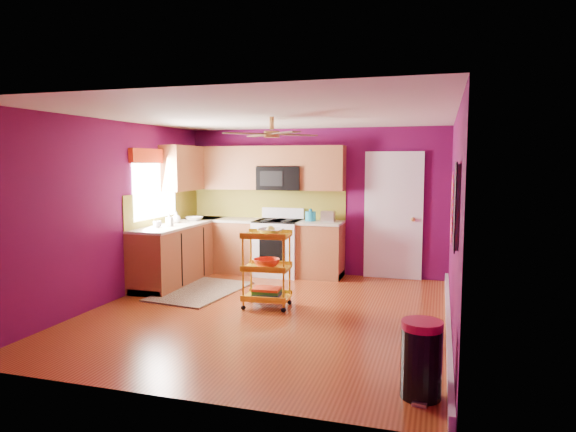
% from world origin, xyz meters
% --- Properties ---
extents(ground, '(5.00, 5.00, 0.00)m').
position_xyz_m(ground, '(0.00, 0.00, 0.00)').
color(ground, maroon).
rests_on(ground, ground).
extents(room_envelope, '(4.54, 5.04, 2.52)m').
position_xyz_m(room_envelope, '(0.03, 0.00, 1.63)').
color(room_envelope, '#590A41').
rests_on(room_envelope, ground).
extents(lower_cabinets, '(2.81, 2.31, 0.94)m').
position_xyz_m(lower_cabinets, '(-1.35, 1.82, 0.43)').
color(lower_cabinets, brown).
rests_on(lower_cabinets, ground).
extents(electric_range, '(0.76, 0.66, 1.13)m').
position_xyz_m(electric_range, '(-0.55, 2.17, 0.48)').
color(electric_range, white).
rests_on(electric_range, ground).
extents(upper_cabinetry, '(2.80, 2.30, 1.26)m').
position_xyz_m(upper_cabinetry, '(-1.24, 2.17, 1.80)').
color(upper_cabinetry, brown).
rests_on(upper_cabinetry, ground).
extents(left_window, '(0.08, 1.35, 1.08)m').
position_xyz_m(left_window, '(-2.22, 1.05, 1.74)').
color(left_window, white).
rests_on(left_window, ground).
extents(panel_door, '(0.95, 0.11, 2.15)m').
position_xyz_m(panel_door, '(1.35, 2.47, 1.02)').
color(panel_door, white).
rests_on(panel_door, ground).
extents(right_wall_art, '(0.04, 2.74, 1.04)m').
position_xyz_m(right_wall_art, '(2.23, -0.34, 1.44)').
color(right_wall_art, black).
rests_on(right_wall_art, ground).
extents(ceiling_fan, '(1.01, 1.01, 0.26)m').
position_xyz_m(ceiling_fan, '(0.00, 0.20, 2.29)').
color(ceiling_fan, '#BF8C3F').
rests_on(ceiling_fan, ground).
extents(shag_rug, '(1.15, 1.69, 0.02)m').
position_xyz_m(shag_rug, '(-1.29, 0.70, 0.01)').
color(shag_rug, black).
rests_on(shag_rug, ground).
extents(rolling_cart, '(0.64, 0.49, 1.10)m').
position_xyz_m(rolling_cart, '(-0.08, 0.23, 0.56)').
color(rolling_cart, yellow).
rests_on(rolling_cart, ground).
extents(trash_can, '(0.38, 0.39, 0.64)m').
position_xyz_m(trash_can, '(1.98, -1.89, 0.32)').
color(trash_can, black).
rests_on(trash_can, ground).
extents(teal_kettle, '(0.18, 0.18, 0.21)m').
position_xyz_m(teal_kettle, '(-0.00, 2.24, 1.02)').
color(teal_kettle, teal).
rests_on(teal_kettle, lower_cabinets).
extents(toaster, '(0.22, 0.15, 0.18)m').
position_xyz_m(toaster, '(0.31, 2.20, 1.03)').
color(toaster, beige).
rests_on(toaster, lower_cabinets).
extents(soap_bottle_a, '(0.09, 0.09, 0.20)m').
position_xyz_m(soap_bottle_a, '(-1.92, 0.93, 1.04)').
color(soap_bottle_a, '#EA3F72').
rests_on(soap_bottle_a, lower_cabinets).
extents(soap_bottle_b, '(0.15, 0.15, 0.19)m').
position_xyz_m(soap_bottle_b, '(-2.02, 1.32, 1.03)').
color(soap_bottle_b, white).
rests_on(soap_bottle_b, lower_cabinets).
extents(counter_dish, '(0.27, 0.27, 0.07)m').
position_xyz_m(counter_dish, '(-1.89, 1.73, 0.97)').
color(counter_dish, white).
rests_on(counter_dish, lower_cabinets).
extents(counter_cup, '(0.13, 0.13, 0.10)m').
position_xyz_m(counter_cup, '(-2.00, 0.72, 0.99)').
color(counter_cup, white).
rests_on(counter_cup, lower_cabinets).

